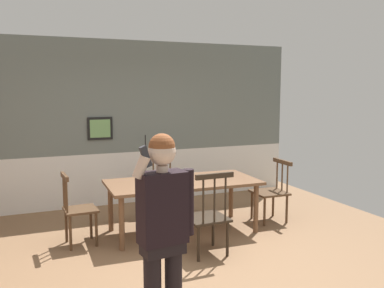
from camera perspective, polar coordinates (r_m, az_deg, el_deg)
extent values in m
plane|color=#846042|center=(5.02, -1.00, -15.88)|extent=(6.99, 6.99, 0.00)
cube|color=slate|center=(7.37, -9.39, 6.32)|extent=(6.36, 0.12, 1.92)
cube|color=white|center=(7.53, -9.18, -4.45)|extent=(6.36, 0.14, 0.90)
cube|color=white|center=(7.43, -9.20, -1.09)|extent=(6.36, 0.05, 0.06)
cube|color=black|center=(7.24, -12.34, 2.07)|extent=(0.42, 0.03, 0.38)
cube|color=#76AB65|center=(7.22, -12.32, 2.06)|extent=(0.34, 0.01, 0.30)
cube|color=brown|center=(5.87, -1.26, -5.20)|extent=(2.11, 1.06, 0.04)
cylinder|color=brown|center=(5.35, -9.49, -10.57)|extent=(0.07, 0.07, 0.69)
cylinder|color=brown|center=(5.99, 8.65, -8.61)|extent=(0.07, 0.07, 0.69)
cylinder|color=brown|center=(6.10, -10.97, -8.37)|extent=(0.07, 0.07, 0.69)
cylinder|color=brown|center=(6.66, 5.30, -6.91)|extent=(0.07, 0.07, 0.69)
cube|color=#513823|center=(5.63, -14.86, -8.59)|extent=(0.42, 0.42, 0.03)
cube|color=#513823|center=(5.50, -16.87, -4.25)|extent=(0.06, 0.40, 0.06)
cylinder|color=#513823|center=(5.66, -16.98, -6.01)|extent=(0.02, 0.02, 0.46)
cylinder|color=#513823|center=(5.54, -16.79, -6.29)|extent=(0.02, 0.02, 0.46)
cylinder|color=#513823|center=(5.43, -16.59, -6.57)|extent=(0.02, 0.02, 0.46)
cylinder|color=#513823|center=(5.88, -13.52, -10.27)|extent=(0.04, 0.04, 0.44)
cylinder|color=#513823|center=(5.58, -12.81, -11.22)|extent=(0.04, 0.04, 0.44)
cylinder|color=#513823|center=(5.83, -16.66, -10.54)|extent=(0.04, 0.04, 0.44)
cylinder|color=#513823|center=(5.53, -16.13, -11.52)|extent=(0.04, 0.04, 0.44)
cube|color=#513823|center=(6.71, -3.68, -6.02)|extent=(0.51, 0.51, 0.03)
cube|color=#513823|center=(6.81, -4.14, -1.19)|extent=(0.47, 0.09, 0.06)
cylinder|color=#513823|center=(6.88, -2.97, -3.18)|extent=(0.02, 0.02, 0.56)
cylinder|color=#513823|center=(6.85, -4.12, -3.24)|extent=(0.02, 0.02, 0.56)
cylinder|color=#513823|center=(6.82, -5.27, -3.29)|extent=(0.02, 0.02, 0.56)
cylinder|color=#513823|center=(6.63, -1.69, -8.15)|extent=(0.04, 0.04, 0.42)
cylinder|color=#513823|center=(6.55, -4.89, -8.38)|extent=(0.04, 0.04, 0.42)
cylinder|color=#513823|center=(6.98, -2.51, -7.36)|extent=(0.04, 0.04, 0.42)
cylinder|color=#513823|center=(6.90, -5.56, -7.56)|extent=(0.04, 0.04, 0.42)
cube|color=#2D2319|center=(5.17, 1.92, -9.97)|extent=(0.49, 0.49, 0.03)
cube|color=#2D2319|center=(4.84, 3.08, -4.34)|extent=(0.48, 0.05, 0.06)
cylinder|color=#2D2319|center=(4.84, 1.53, -7.47)|extent=(0.02, 0.02, 0.57)
cylinder|color=#2D2319|center=(4.90, 3.06, -7.29)|extent=(0.02, 0.02, 0.57)
cylinder|color=#2D2319|center=(4.96, 4.55, -7.10)|extent=(0.02, 0.02, 0.57)
cylinder|color=#2D2319|center=(5.33, -0.89, -12.01)|extent=(0.04, 0.04, 0.43)
cylinder|color=#2D2319|center=(5.49, 2.86, -11.46)|extent=(0.04, 0.04, 0.43)
cylinder|color=#2D2319|center=(5.01, 0.86, -13.34)|extent=(0.04, 0.04, 0.43)
cylinder|color=#2D2319|center=(5.17, 4.82, -12.69)|extent=(0.04, 0.04, 0.43)
cube|color=#513823|center=(6.51, 10.43, -6.46)|extent=(0.49, 0.49, 0.03)
cube|color=#513823|center=(6.53, 12.15, -2.37)|extent=(0.06, 0.48, 0.06)
cylinder|color=#513823|center=(6.45, 12.79, -4.36)|extent=(0.02, 0.02, 0.47)
cylinder|color=#513823|center=(6.57, 12.11, -4.14)|extent=(0.02, 0.02, 0.47)
cylinder|color=#513823|center=(6.69, 11.44, -3.92)|extent=(0.02, 0.02, 0.47)
cylinder|color=#513823|center=(6.32, 9.79, -9.01)|extent=(0.04, 0.04, 0.43)
cylinder|color=#513823|center=(6.63, 8.10, -8.18)|extent=(0.04, 0.04, 0.43)
cylinder|color=#513823|center=(6.51, 12.70, -8.58)|extent=(0.04, 0.04, 0.43)
cylinder|color=#513823|center=(6.82, 10.93, -7.80)|extent=(0.04, 0.04, 0.43)
cylinder|color=black|center=(3.59, -2.52, -18.89)|extent=(0.14, 0.14, 0.80)
cube|color=black|center=(3.40, -3.97, -13.64)|extent=(0.35, 0.22, 0.12)
cube|color=black|center=(3.30, -4.02, -8.59)|extent=(0.39, 0.24, 0.56)
cylinder|color=black|center=(3.40, -0.50, -7.86)|extent=(0.09, 0.09, 0.54)
cylinder|color=beige|center=(3.14, -6.88, -3.09)|extent=(0.16, 0.13, 0.19)
cylinder|color=beige|center=(3.23, -4.07, -3.36)|extent=(0.09, 0.09, 0.05)
sphere|color=beige|center=(3.21, -4.09, -1.04)|extent=(0.22, 0.22, 0.22)
sphere|color=brown|center=(3.21, -4.10, -0.37)|extent=(0.20, 0.20, 0.20)
cube|color=#2D2D33|center=(3.13, -6.30, -1.69)|extent=(0.10, 0.05, 0.17)
cylinder|color=black|center=(3.11, -6.33, 0.49)|extent=(0.01, 0.01, 0.08)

